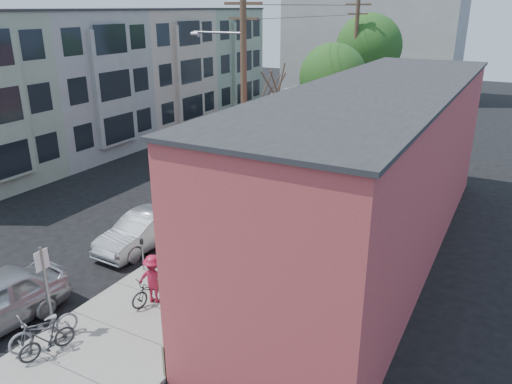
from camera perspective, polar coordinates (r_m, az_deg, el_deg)
The scene contains 25 objects.
ground at distance 21.00m, azimuth -15.87°, elevation -6.48°, with size 120.00×120.00×0.00m, color black.
sidewalk at distance 27.42m, azimuth 6.82°, elevation 0.80°, with size 4.50×58.00×0.15m, color gray.
cafe_building at distance 19.60m, azimuth 13.51°, elevation 2.25°, with size 6.60×20.20×6.61m.
apartment_row at distance 37.46m, azimuth -15.04°, elevation 12.53°, with size 6.30×32.00×9.00m.
end_cap_building at distance 57.36m, azimuth 13.12°, elevation 16.73°, with size 18.00×8.00×12.00m, color #979792.
sign_post at distance 15.68m, azimuth -22.91°, elevation -9.50°, with size 0.07×0.45×2.80m.
parking_meter_near at distance 18.62m, azimuth -12.88°, elevation -6.42°, with size 0.14×0.14×1.24m.
parking_meter_far at distance 25.30m, azimuth 0.13°, elevation 1.43°, with size 0.14×0.14×1.24m.
utility_pole_near at distance 22.74m, azimuth -1.54°, elevation 10.77°, with size 3.57×0.28×10.00m.
utility_pole_far at distance 37.21m, azimuth 11.16°, elevation 14.09°, with size 1.80×0.28×10.00m.
tree_bare at distance 24.86m, azimuth 1.61°, elevation 4.95°, with size 0.24×0.24×4.88m.
tree_leafy_mid at distance 32.15m, azimuth 8.77°, elevation 12.83°, with size 4.19×4.19×7.05m.
tree_leafy_far at distance 39.04m, azimuth 12.77°, elevation 15.87°, with size 4.80×4.80×8.70m.
patio_chair_a at distance 15.80m, azimuth -5.45°, elevation -12.83°, with size 0.50×0.50×0.88m, color #113D11, non-canonical shape.
patio_chair_b at distance 14.75m, azimuth -8.84°, elevation -15.70°, with size 0.50×0.50×0.88m, color #113D11, non-canonical shape.
patron_grey at distance 14.69m, azimuth -8.30°, elevation -14.41°, with size 0.54×0.35×1.48m, color slate.
patron_green at distance 17.11m, azimuth -5.00°, elevation -8.08°, with size 0.91×0.71×1.87m, color #286441.
cyclist at distance 16.66m, azimuth -11.64°, elevation -9.69°, with size 1.08×0.62×1.67m, color maroon.
cyclist_bike at distance 16.85m, azimuth -11.55°, elevation -10.80°, with size 0.61×1.74×0.92m, color black.
parked_bike_a at distance 15.43m, azimuth -22.79°, elevation -15.27°, with size 0.45×1.60×0.96m, color black.
parked_bike_b at distance 15.85m, azimuth -23.09°, elevation -14.10°, with size 0.70×2.00×1.05m, color gray.
car_1 at distance 20.77m, azimuth -12.79°, elevation -4.31°, with size 1.51×4.34×1.43m, color #9EA1A5.
car_2 at distance 26.16m, azimuth -3.79°, elevation 1.71°, with size 2.37×5.82×1.69m, color black.
car_3 at distance 31.49m, azimuth 2.30°, elevation 4.86°, with size 2.58×5.59×1.55m, color #929699.
bus at distance 43.93m, azimuth 5.64°, elevation 10.12°, with size 2.38×10.18×2.84m, color white.
Camera 1 is at (13.56, -13.11, 9.24)m, focal length 35.00 mm.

